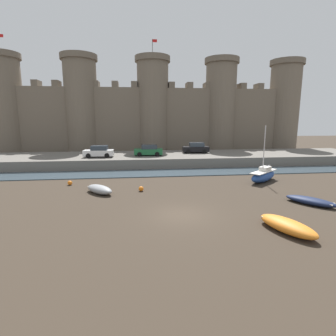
% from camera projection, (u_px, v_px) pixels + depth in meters
% --- Properties ---
extents(ground_plane, '(160.00, 160.00, 0.00)m').
position_uv_depth(ground_plane, '(181.00, 215.00, 18.83)').
color(ground_plane, '#382D23').
extents(water_channel, '(80.00, 4.50, 0.10)m').
position_uv_depth(water_channel, '(162.00, 173.00, 33.05)').
color(water_channel, '#3D4C56').
rests_on(water_channel, ground).
extents(quay_road, '(64.76, 10.00, 1.42)m').
position_uv_depth(quay_road, '(158.00, 159.00, 40.00)').
color(quay_road, '#666059').
rests_on(quay_road, ground).
extents(castle, '(59.27, 6.51, 21.02)m').
position_uv_depth(castle, '(153.00, 112.00, 49.96)').
color(castle, '#706354').
rests_on(castle, ground).
extents(rowboat_foreground_right, '(2.86, 4.17, 0.78)m').
position_uv_depth(rowboat_foreground_right, '(287.00, 226.00, 15.91)').
color(rowboat_foreground_right, orange).
rests_on(rowboat_foreground_right, ground).
extents(sailboat_midflat_centre, '(4.61, 4.12, 6.08)m').
position_uv_depth(sailboat_midflat_centre, '(263.00, 175.00, 28.60)').
color(sailboat_midflat_centre, '#234793').
rests_on(sailboat_midflat_centre, ground).
extents(rowboat_foreground_left, '(3.18, 3.31, 0.76)m').
position_uv_depth(rowboat_foreground_left, '(100.00, 189.00, 24.13)').
color(rowboat_foreground_left, gray).
rests_on(rowboat_foreground_left, ground).
extents(rowboat_midflat_left, '(3.40, 3.80, 0.58)m').
position_uv_depth(rowboat_midflat_left, '(311.00, 201.00, 21.02)').
color(rowboat_midflat_left, '#141E3D').
rests_on(rowboat_midflat_left, ground).
extents(mooring_buoy_mid_mud, '(0.47, 0.47, 0.47)m').
position_uv_depth(mooring_buoy_mid_mud, '(70.00, 183.00, 27.12)').
color(mooring_buoy_mid_mud, orange).
rests_on(mooring_buoy_mid_mud, ground).
extents(mooring_buoy_near_channel, '(0.47, 0.47, 0.47)m').
position_uv_depth(mooring_buoy_near_channel, '(141.00, 189.00, 24.86)').
color(mooring_buoy_near_channel, orange).
rests_on(mooring_buoy_near_channel, ground).
extents(car_quay_centre_west, '(4.16, 2.00, 1.62)m').
position_uv_depth(car_quay_centre_west, '(149.00, 150.00, 38.41)').
color(car_quay_centre_west, '#1E6638').
rests_on(car_quay_centre_west, quay_road).
extents(car_quay_centre_east, '(4.16, 2.00, 1.62)m').
position_uv_depth(car_quay_centre_east, '(99.00, 152.00, 36.97)').
color(car_quay_centre_east, silver).
rests_on(car_quay_centre_east, quay_road).
extents(car_quay_west, '(4.16, 2.00, 1.62)m').
position_uv_depth(car_quay_west, '(196.00, 148.00, 41.55)').
color(car_quay_west, black).
rests_on(car_quay_west, quay_road).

